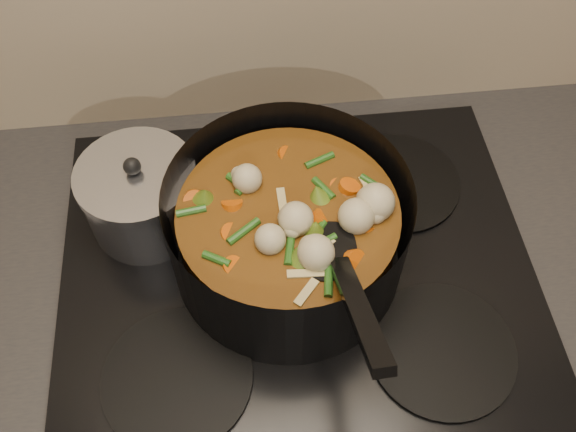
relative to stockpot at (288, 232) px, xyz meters
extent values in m
cube|color=brown|center=(0.01, -0.02, -0.57)|extent=(2.60, 0.60, 0.86)
cube|color=black|center=(0.01, -0.02, -0.11)|extent=(2.64, 0.64, 0.05)
cube|color=black|center=(0.01, -0.02, -0.08)|extent=(0.62, 0.54, 0.02)
cylinder|color=black|center=(-0.15, -0.15, -0.07)|extent=(0.18, 0.18, 0.01)
cylinder|color=black|center=(0.17, -0.15, -0.07)|extent=(0.18, 0.18, 0.01)
cylinder|color=black|center=(-0.15, 0.11, -0.07)|extent=(0.18, 0.18, 0.01)
cylinder|color=black|center=(0.17, 0.11, -0.07)|extent=(0.18, 0.18, 0.01)
cylinder|color=black|center=(0.00, 0.00, 0.00)|extent=(0.34, 0.34, 0.15)
cylinder|color=black|center=(0.00, 0.00, -0.06)|extent=(0.29, 0.29, 0.01)
cylinder|color=brown|center=(0.00, 0.00, -0.01)|extent=(0.27, 0.27, 0.10)
cylinder|color=#C74A09|center=(0.04, 0.00, 0.04)|extent=(0.03, 0.03, 0.03)
cylinder|color=#C74A09|center=(0.04, 0.06, 0.04)|extent=(0.04, 0.04, 0.03)
cylinder|color=#C74A09|center=(-0.03, 0.10, 0.04)|extent=(0.04, 0.04, 0.03)
cylinder|color=#C74A09|center=(-0.05, 0.02, 0.04)|extent=(0.03, 0.04, 0.03)
cylinder|color=#C74A09|center=(-0.07, -0.05, 0.04)|extent=(0.04, 0.04, 0.03)
cylinder|color=#C74A09|center=(0.00, -0.04, 0.04)|extent=(0.04, 0.04, 0.03)
cylinder|color=#C74A09|center=(0.06, -0.04, 0.04)|extent=(0.04, 0.04, 0.03)
cylinder|color=#C74A09|center=(0.10, 0.03, 0.04)|extent=(0.04, 0.03, 0.03)
cylinder|color=#C74A09|center=(0.02, 0.05, 0.04)|extent=(0.04, 0.04, 0.03)
cylinder|color=#C74A09|center=(-0.05, 0.07, 0.04)|extent=(0.04, 0.04, 0.03)
cylinder|color=#C74A09|center=(-0.04, 0.00, 0.04)|extent=(0.03, 0.03, 0.03)
sphere|color=#C2B189|center=(0.06, 0.00, 0.05)|extent=(0.04, 0.04, 0.04)
sphere|color=#C2B189|center=(0.01, 0.06, 0.05)|extent=(0.04, 0.04, 0.04)
sphere|color=#C2B189|center=(-0.06, 0.02, 0.05)|extent=(0.04, 0.04, 0.04)
sphere|color=#C2B189|center=(-0.03, -0.06, 0.05)|extent=(0.04, 0.04, 0.04)
sphere|color=#C2B189|center=(0.05, -0.04, 0.05)|extent=(0.04, 0.04, 0.04)
sphere|color=#C2B189|center=(0.04, 0.05, 0.05)|extent=(0.04, 0.04, 0.04)
cone|color=#5E791E|center=(0.01, -0.08, 0.05)|extent=(0.04, 0.04, 0.04)
cone|color=#5E791E|center=(0.08, 0.02, 0.05)|extent=(0.04, 0.04, 0.04)
cone|color=#5E791E|center=(-0.02, 0.08, 0.05)|extent=(0.04, 0.04, 0.04)
cone|color=#5E791E|center=(-0.08, -0.03, 0.05)|extent=(0.04, 0.04, 0.04)
cone|color=#5E791E|center=(0.03, -0.08, 0.05)|extent=(0.04, 0.04, 0.04)
cylinder|color=#285D1B|center=(0.03, 0.03, 0.05)|extent=(0.01, 0.04, 0.01)
cylinder|color=#285D1B|center=(-0.01, 0.10, 0.05)|extent=(0.04, 0.03, 0.01)
cylinder|color=#285D1B|center=(-0.07, 0.05, 0.05)|extent=(0.04, 0.02, 0.01)
cylinder|color=#285D1B|center=(-0.06, -0.02, 0.05)|extent=(0.03, 0.04, 0.01)
cylinder|color=#285D1B|center=(-0.02, -0.04, 0.05)|extent=(0.03, 0.04, 0.01)
cylinder|color=#285D1B|center=(0.04, -0.09, 0.05)|extent=(0.04, 0.02, 0.01)
cylinder|color=#285D1B|center=(0.08, -0.02, 0.05)|extent=(0.04, 0.03, 0.01)
cylinder|color=#285D1B|center=(0.05, 0.03, 0.05)|extent=(0.01, 0.04, 0.01)
cylinder|color=#285D1B|center=(0.01, 0.04, 0.05)|extent=(0.04, 0.03, 0.01)
cylinder|color=#285D1B|center=(-0.06, 0.08, 0.05)|extent=(0.04, 0.02, 0.01)
cylinder|color=#285D1B|center=(-0.08, 0.00, 0.05)|extent=(0.03, 0.04, 0.01)
cylinder|color=#285D1B|center=(-0.04, -0.05, 0.05)|extent=(0.03, 0.04, 0.01)
cylinder|color=#285D1B|center=(0.00, -0.04, 0.05)|extent=(0.04, 0.02, 0.01)
cube|color=tan|center=(-0.07, -0.01, 0.05)|extent=(0.04, 0.01, 0.00)
cube|color=tan|center=(0.01, -0.07, 0.05)|extent=(0.02, 0.04, 0.00)
cube|color=tan|center=(0.07, 0.02, 0.05)|extent=(0.04, 0.03, 0.00)
cube|color=tan|center=(-0.02, 0.07, 0.05)|extent=(0.04, 0.04, 0.00)
cube|color=tan|center=(-0.07, -0.02, 0.05)|extent=(0.03, 0.04, 0.00)
ellipsoid|color=black|center=(0.04, -0.06, 0.04)|extent=(0.09, 0.10, 0.01)
cube|color=black|center=(0.05, -0.16, 0.10)|extent=(0.03, 0.18, 0.11)
cylinder|color=silver|center=(-0.19, 0.09, -0.02)|extent=(0.15, 0.15, 0.09)
cylinder|color=silver|center=(-0.19, 0.09, 0.03)|extent=(0.16, 0.16, 0.01)
sphere|color=black|center=(-0.19, 0.09, 0.05)|extent=(0.02, 0.02, 0.02)
camera|label=1|loc=(-0.05, -0.44, 0.66)|focal=40.00mm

